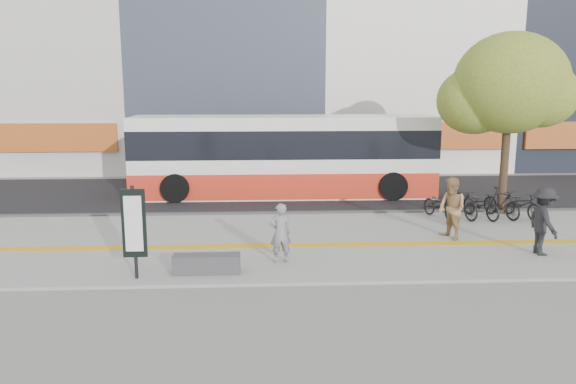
{
  "coord_description": "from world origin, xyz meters",
  "views": [
    {
      "loc": [
        -1.28,
        -13.94,
        4.48
      ],
      "look_at": [
        -0.48,
        2.0,
        1.43
      ],
      "focal_mm": 34.43,
      "sensor_mm": 36.0,
      "label": 1
    }
  ],
  "objects_px": {
    "pedestrian_tan": "(452,209)",
    "pedestrian_dark": "(544,221)",
    "street_tree": "(508,86)",
    "signboard": "(134,225)",
    "bus": "(284,158)",
    "seated_woman": "(280,233)",
    "bench": "(207,264)"
  },
  "relations": [
    {
      "from": "signboard",
      "to": "seated_woman",
      "type": "distance_m",
      "value": 3.6
    },
    {
      "from": "signboard",
      "to": "seated_woman",
      "type": "xyz_separation_m",
      "value": [
        3.4,
        1.06,
        -0.52
      ]
    },
    {
      "from": "signboard",
      "to": "bus",
      "type": "height_order",
      "value": "bus"
    },
    {
      "from": "pedestrian_tan",
      "to": "pedestrian_dark",
      "type": "xyz_separation_m",
      "value": [
        1.9,
        -1.62,
        -0.0
      ]
    },
    {
      "from": "bench",
      "to": "street_tree",
      "type": "xyz_separation_m",
      "value": [
        9.78,
        6.02,
        4.21
      ]
    },
    {
      "from": "pedestrian_tan",
      "to": "pedestrian_dark",
      "type": "distance_m",
      "value": 2.5
    },
    {
      "from": "bus",
      "to": "pedestrian_tan",
      "type": "xyz_separation_m",
      "value": [
        4.61,
        -7.02,
        -0.6
      ]
    },
    {
      "from": "bench",
      "to": "seated_woman",
      "type": "relative_size",
      "value": 1.05
    },
    {
      "from": "street_tree",
      "to": "seated_woman",
      "type": "bearing_deg",
      "value": -146.57
    },
    {
      "from": "street_tree",
      "to": "pedestrian_tan",
      "type": "bearing_deg",
      "value": -131.09
    },
    {
      "from": "seated_woman",
      "to": "pedestrian_tan",
      "type": "distance_m",
      "value": 5.43
    },
    {
      "from": "bench",
      "to": "pedestrian_dark",
      "type": "relative_size",
      "value": 0.88
    },
    {
      "from": "bench",
      "to": "seated_woman",
      "type": "distance_m",
      "value": 2.02
    },
    {
      "from": "signboard",
      "to": "seated_woman",
      "type": "relative_size",
      "value": 1.44
    },
    {
      "from": "street_tree",
      "to": "bench",
      "type": "bearing_deg",
      "value": -148.38
    },
    {
      "from": "pedestrian_dark",
      "to": "street_tree",
      "type": "bearing_deg",
      "value": -13.21
    },
    {
      "from": "signboard",
      "to": "seated_woman",
      "type": "height_order",
      "value": "signboard"
    },
    {
      "from": "pedestrian_tan",
      "to": "pedestrian_dark",
      "type": "height_order",
      "value": "pedestrian_tan"
    },
    {
      "from": "seated_woman",
      "to": "bench",
      "type": "bearing_deg",
      "value": 12.15
    },
    {
      "from": "bench",
      "to": "street_tree",
      "type": "height_order",
      "value": "street_tree"
    },
    {
      "from": "seated_woman",
      "to": "pedestrian_dark",
      "type": "xyz_separation_m",
      "value": [
        6.97,
        0.31,
        0.14
      ]
    },
    {
      "from": "signboard",
      "to": "pedestrian_dark",
      "type": "relative_size",
      "value": 1.21
    },
    {
      "from": "pedestrian_tan",
      "to": "bench",
      "type": "bearing_deg",
      "value": -89.13
    },
    {
      "from": "signboard",
      "to": "pedestrian_tan",
      "type": "relative_size",
      "value": 1.21
    },
    {
      "from": "signboard",
      "to": "pedestrian_tan",
      "type": "xyz_separation_m",
      "value": [
        8.47,
        2.99,
        -0.38
      ]
    },
    {
      "from": "bench",
      "to": "pedestrian_tan",
      "type": "relative_size",
      "value": 0.88
    },
    {
      "from": "seated_woman",
      "to": "pedestrian_dark",
      "type": "distance_m",
      "value": 6.98
    },
    {
      "from": "signboard",
      "to": "bench",
      "type": "bearing_deg",
      "value": 10.81
    },
    {
      "from": "street_tree",
      "to": "seated_woman",
      "type": "relative_size",
      "value": 4.12
    },
    {
      "from": "bench",
      "to": "bus",
      "type": "bearing_deg",
      "value": 76.86
    },
    {
      "from": "signboard",
      "to": "bus",
      "type": "xyz_separation_m",
      "value": [
        3.86,
        10.01,
        0.22
      ]
    },
    {
      "from": "seated_woman",
      "to": "pedestrian_tan",
      "type": "height_order",
      "value": "pedestrian_tan"
    }
  ]
}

